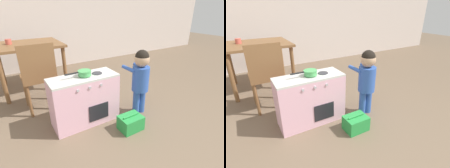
# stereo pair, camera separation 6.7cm
# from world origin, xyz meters

# --- Properties ---
(wall_back) EXTENTS (10.00, 0.06, 2.60)m
(wall_back) POSITION_xyz_m (0.00, 3.33, 1.30)
(wall_back) COLOR beige
(wall_back) RESTS_ON ground_plane
(play_kitchen) EXTENTS (0.75, 0.32, 0.58)m
(play_kitchen) POSITION_xyz_m (-0.07, 1.02, 0.29)
(play_kitchen) COLOR #EAB2C6
(play_kitchen) RESTS_ON ground_plane
(toy_pot) EXTENTS (0.29, 0.15, 0.06)m
(toy_pot) POSITION_xyz_m (-0.06, 1.02, 0.62)
(toy_pot) COLOR #4CAD5B
(toy_pot) RESTS_ON play_kitchen
(child_figure) EXTENTS (0.23, 0.34, 0.82)m
(child_figure) POSITION_xyz_m (0.59, 0.84, 0.51)
(child_figure) COLOR #335BB7
(child_figure) RESTS_ON ground_plane
(toy_basket) EXTENTS (0.25, 0.19, 0.18)m
(toy_basket) POSITION_xyz_m (0.29, 0.62, 0.08)
(toy_basket) COLOR green
(toy_basket) RESTS_ON ground_plane
(dining_table) EXTENTS (0.97, 0.87, 0.74)m
(dining_table) POSITION_xyz_m (-0.40, 2.37, 0.64)
(dining_table) COLOR brown
(dining_table) RESTS_ON ground_plane
(dining_chair_near) EXTENTS (0.39, 0.39, 0.89)m
(dining_chair_near) POSITION_xyz_m (-0.43, 1.56, 0.48)
(dining_chair_near) COLOR brown
(dining_chair_near) RESTS_ON ground_plane
(cup_on_table) EXTENTS (0.09, 0.09, 0.08)m
(cup_on_table) POSITION_xyz_m (-0.64, 2.44, 0.78)
(cup_on_table) COLOR #D15B4C
(cup_on_table) RESTS_ON dining_table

